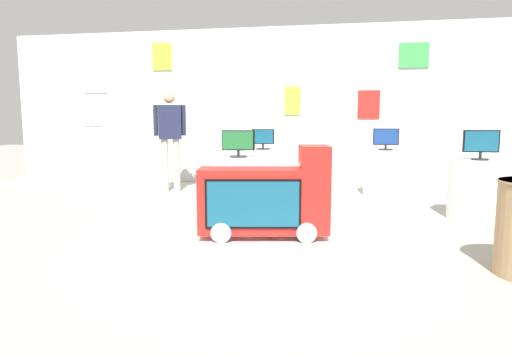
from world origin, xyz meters
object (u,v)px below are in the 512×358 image
at_px(tv_on_far_right, 481,144).
at_px(tv_on_left_rear, 238,143).
at_px(shopper_browsing_near_truck, 170,133).
at_px(display_pedestal_far_right, 478,190).
at_px(novelty_firetruck_tv, 266,200).
at_px(main_display_pedestal, 263,249).
at_px(tv_on_center_rear, 263,139).
at_px(display_pedestal_center_rear, 263,172).
at_px(tv_on_right_rear, 386,139).
at_px(display_pedestal_right_rear, 385,173).
at_px(display_pedestal_left_rear, 239,185).

bearing_deg(tv_on_far_right, tv_on_left_rear, -176.32).
distance_m(tv_on_far_right, shopper_browsing_near_truck, 4.91).
bearing_deg(display_pedestal_far_right, novelty_firetruck_tv, -135.88).
distance_m(main_display_pedestal, shopper_browsing_near_truck, 4.41).
relative_size(novelty_firetruck_tv, tv_on_center_rear, 3.21).
height_order(tv_on_left_rear, display_pedestal_center_rear, tv_on_left_rear).
bearing_deg(display_pedestal_far_right, tv_on_left_rear, -176.25).
bearing_deg(tv_on_right_rear, main_display_pedestal, -108.95).
relative_size(novelty_firetruck_tv, display_pedestal_right_rear, 1.58).
bearing_deg(shopper_browsing_near_truck, tv_on_left_rear, -44.08).
xyz_separation_m(novelty_firetruck_tv, tv_on_center_rear, (-0.70, 3.65, 0.37)).
distance_m(novelty_firetruck_tv, tv_on_right_rear, 4.15).
height_order(novelty_firetruck_tv, tv_on_right_rear, tv_on_right_rear).
xyz_separation_m(display_pedestal_left_rear, tv_on_far_right, (3.13, 0.20, 0.59)).
bearing_deg(display_pedestal_right_rear, display_pedestal_center_rear, -172.66).
bearing_deg(main_display_pedestal, tv_on_right_rear, 71.05).
distance_m(novelty_firetruck_tv, display_pedestal_right_rear, 4.14).
bearing_deg(tv_on_center_rear, shopper_browsing_near_truck, -179.37).
distance_m(display_pedestal_left_rear, tv_on_far_right, 3.19).
bearing_deg(tv_on_left_rear, novelty_firetruck_tv, -70.05).
bearing_deg(novelty_firetruck_tv, display_pedestal_center_rear, 100.90).
height_order(display_pedestal_left_rear, tv_on_right_rear, tv_on_right_rear).
distance_m(novelty_firetruck_tv, tv_on_center_rear, 3.74).
height_order(novelty_firetruck_tv, display_pedestal_left_rear, novelty_firetruck_tv).
xyz_separation_m(main_display_pedestal, display_pedestal_center_rear, (-0.68, 3.66, 0.27)).
bearing_deg(tv_on_far_right, main_display_pedestal, -136.27).
bearing_deg(shopper_browsing_near_truck, novelty_firetruck_tv, -57.09).
bearing_deg(tv_on_center_rear, tv_on_far_right, -23.85).
xyz_separation_m(tv_on_right_rear, shopper_browsing_near_truck, (-3.67, -0.28, 0.08)).
bearing_deg(tv_on_left_rear, tv_on_center_rear, 87.99).
bearing_deg(tv_on_center_rear, tv_on_right_rear, 7.34).
bearing_deg(tv_on_center_rear, tv_on_left_rear, -92.01).
height_order(display_pedestal_center_rear, tv_on_center_rear, tv_on_center_rear).
bearing_deg(display_pedestal_right_rear, tv_on_right_rear, -90.65).
relative_size(display_pedestal_left_rear, shopper_browsing_near_truck, 0.48).
height_order(display_pedestal_left_rear, display_pedestal_far_right, same).
height_order(main_display_pedestal, tv_on_right_rear, tv_on_right_rear).
bearing_deg(tv_on_right_rear, tv_on_far_right, -56.99).
bearing_deg(display_pedestal_far_right, main_display_pedestal, -136.22).
height_order(tv_on_left_rear, shopper_browsing_near_truck, shopper_browsing_near_truck).
xyz_separation_m(novelty_firetruck_tv, tv_on_right_rear, (1.32, 3.91, 0.38)).
height_order(display_pedestal_left_rear, display_pedestal_center_rear, same).
bearing_deg(shopper_browsing_near_truck, display_pedestal_far_right, -15.81).
distance_m(display_pedestal_center_rear, tv_on_far_right, 3.41).
height_order(tv_on_center_rear, shopper_browsing_near_truck, shopper_browsing_near_truck).
xyz_separation_m(novelty_firetruck_tv, tv_on_far_right, (2.37, 2.29, 0.40)).
distance_m(tv_on_left_rear, display_pedestal_far_right, 3.19).
relative_size(tv_on_right_rear, display_pedestal_far_right, 0.54).
relative_size(tv_on_center_rear, tv_on_right_rear, 0.91).
bearing_deg(tv_on_right_rear, display_pedestal_left_rear, -138.80).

